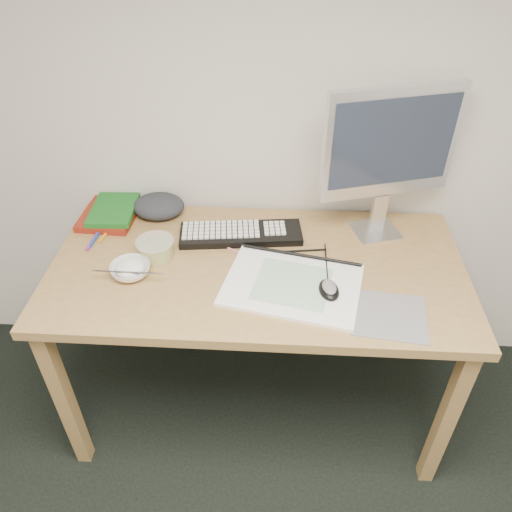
{
  "coord_description": "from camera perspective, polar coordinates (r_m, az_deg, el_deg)",
  "views": [
    {
      "loc": [
        0.14,
        0.13,
        1.82
      ],
      "look_at": [
        0.06,
        1.38,
        0.83
      ],
      "focal_mm": 35.0,
      "sensor_mm": 36.0,
      "label": 1
    }
  ],
  "objects": [
    {
      "name": "cloth_lump",
      "position": [
        1.96,
        -11.06,
        5.61
      ],
      "size": [
        0.18,
        0.15,
        0.07
      ],
      "primitive_type": "ellipsoid",
      "rotation": [
        0.0,
        0.0,
        0.1
      ],
      "color": "#292C32",
      "rests_on": "desk"
    },
    {
      "name": "fruit_tub",
      "position": [
        1.74,
        -11.4,
        0.83
      ],
      "size": [
        0.14,
        0.14,
        0.06
      ],
      "primitive_type": "cylinder",
      "rotation": [
        0.0,
        0.0,
        -0.04
      ],
      "color": "gold",
      "rests_on": "desk"
    },
    {
      "name": "monitor",
      "position": [
        1.73,
        15.1,
        11.9
      ],
      "size": [
        0.45,
        0.18,
        0.54
      ],
      "rotation": [
        0.0,
        0.0,
        0.29
      ],
      "color": "silver",
      "rests_on": "desk"
    },
    {
      "name": "marker_orange",
      "position": [
        1.91,
        -16.66,
        2.61
      ],
      "size": [
        0.03,
        0.12,
        0.01
      ],
      "primitive_type": "cylinder",
      "rotation": [
        0.0,
        1.57,
        1.38
      ],
      "color": "orange",
      "rests_on": "desk"
    },
    {
      "name": "marker_purple",
      "position": [
        1.88,
        -18.1,
        1.79
      ],
      "size": [
        0.02,
        0.12,
        0.01
      ],
      "primitive_type": "cylinder",
      "rotation": [
        0.0,
        1.57,
        1.5
      ],
      "color": "purple",
      "rests_on": "desk"
    },
    {
      "name": "marker_blue",
      "position": [
        1.9,
        -17.79,
        2.14
      ],
      "size": [
        0.02,
        0.13,
        0.01
      ],
      "primitive_type": "cylinder",
      "rotation": [
        0.0,
        1.57,
        1.49
      ],
      "color": "#1E3AA6",
      "rests_on": "desk"
    },
    {
      "name": "desk",
      "position": [
        1.74,
        0.14,
        -3.12
      ],
      "size": [
        1.4,
        0.7,
        0.75
      ],
      "color": "#A5834B",
      "rests_on": "ground"
    },
    {
      "name": "mouse",
      "position": [
        1.57,
        8.36,
        -3.56
      ],
      "size": [
        0.08,
        0.11,
        0.03
      ],
      "primitive_type": "ellipsoid",
      "rotation": [
        0.0,
        0.0,
        0.17
      ],
      "color": "black",
      "rests_on": "sketchpad"
    },
    {
      "name": "sketchpad",
      "position": [
        1.6,
        4.16,
        -3.33
      ],
      "size": [
        0.48,
        0.39,
        0.01
      ],
      "primitive_type": "cube",
      "rotation": [
        0.0,
        0.0,
        -0.21
      ],
      "color": "white",
      "rests_on": "desk"
    },
    {
      "name": "chopsticks",
      "position": [
        1.64,
        -14.39,
        -1.81
      ],
      "size": [
        0.22,
        0.02,
        0.02
      ],
      "primitive_type": "cylinder",
      "rotation": [
        0.0,
        1.57,
        -0.01
      ],
      "color": "#BABABC",
      "rests_on": "rice_bowl"
    },
    {
      "name": "book_red",
      "position": [
        2.0,
        -16.21,
        4.81
      ],
      "size": [
        0.21,
        0.27,
        0.03
      ],
      "primitive_type": "cube",
      "rotation": [
        0.0,
        0.0,
        -0.05
      ],
      "color": "maroon",
      "rests_on": "desk"
    },
    {
      "name": "pencil_pink",
      "position": [
        1.74,
        -2.1,
        0.46
      ],
      "size": [
        0.15,
        0.09,
        0.01
      ],
      "primitive_type": "cylinder",
      "rotation": [
        0.0,
        1.57,
        -0.54
      ],
      "color": "pink",
      "rests_on": "desk"
    },
    {
      "name": "mousepad",
      "position": [
        1.56,
        14.92,
        -6.58
      ],
      "size": [
        0.25,
        0.23,
        0.0
      ],
      "primitive_type": "cube",
      "rotation": [
        0.0,
        0.0,
        -0.12
      ],
      "color": "slate",
      "rests_on": "desk"
    },
    {
      "name": "book_green",
      "position": [
        1.97,
        -15.98,
        5.11
      ],
      "size": [
        0.17,
        0.23,
        0.02
      ],
      "primitive_type": "cube",
      "rotation": [
        0.0,
        0.0,
        0.04
      ],
      "color": "#175F1C",
      "rests_on": "book_red"
    },
    {
      "name": "keyboard",
      "position": [
        1.81,
        -1.74,
        2.54
      ],
      "size": [
        0.45,
        0.19,
        0.03
      ],
      "primitive_type": "cube",
      "rotation": [
        0.0,
        0.0,
        0.11
      ],
      "color": "black",
      "rests_on": "desk"
    },
    {
      "name": "pencil_black",
      "position": [
        1.75,
        5.05,
        0.59
      ],
      "size": [
        0.19,
        0.03,
        0.01
      ],
      "primitive_type": "cylinder",
      "rotation": [
        0.0,
        1.57,
        0.14
      ],
      "color": "black",
      "rests_on": "desk"
    },
    {
      "name": "pencil_tan",
      "position": [
        1.73,
        -0.71,
        0.3
      ],
      "size": [
        0.13,
        0.17,
        0.01
      ],
      "primitive_type": "cylinder",
      "rotation": [
        0.0,
        1.57,
        -0.93
      ],
      "color": "#A57A57",
      "rests_on": "desk"
    },
    {
      "name": "rice_bowl",
      "position": [
        1.68,
        -14.14,
        -1.59
      ],
      "size": [
        0.16,
        0.16,
        0.04
      ],
      "primitive_type": "imported",
      "rotation": [
        0.0,
        0.0,
        0.25
      ],
      "color": "white",
      "rests_on": "desk"
    }
  ]
}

